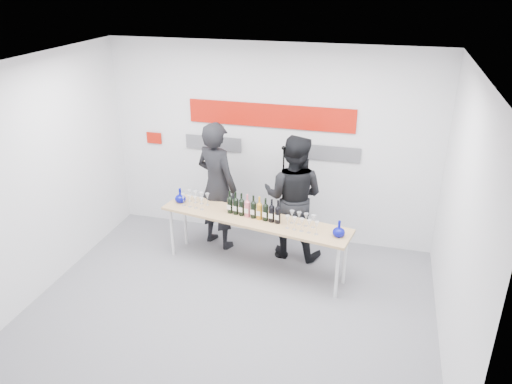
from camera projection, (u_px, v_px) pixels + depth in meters
ground at (232, 305)px, 6.35m from camera, size 5.00×5.00×0.00m
back_wall at (270, 144)px, 7.50m from camera, size 5.00×0.04×3.00m
signage at (266, 125)px, 7.36m from camera, size 3.38×0.02×0.79m
tasting_table at (254, 222)px, 6.83m from camera, size 2.74×1.01×0.81m
wine_bottles at (253, 207)px, 6.74m from camera, size 0.80×0.22×0.33m
decanter_left at (180, 195)px, 7.23m from camera, size 0.16×0.16×0.21m
decanter_right at (339, 229)px, 6.30m from camera, size 0.16×0.16×0.21m
glasses_left at (196, 200)px, 7.13m from camera, size 0.39×0.27×0.18m
glasses_right at (302, 222)px, 6.49m from camera, size 0.46×0.29×0.18m
presenter_left at (217, 186)px, 7.39m from camera, size 0.84×0.71×1.95m
presenter_right at (293, 197)px, 7.14m from camera, size 0.96×0.78×1.85m
mic_stand at (282, 224)px, 7.24m from camera, size 0.20×0.20×1.73m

